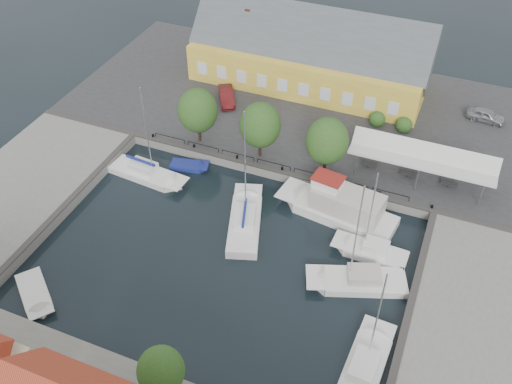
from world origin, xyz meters
TOP-DOWN VIEW (x-y plane):
  - ground at (0.00, 0.00)m, footprint 140.00×140.00m
  - north_quay at (0.00, 23.00)m, footprint 56.00×26.00m
  - west_quay at (-22.00, -2.00)m, footprint 12.00×24.00m
  - east_quay at (22.00, -2.00)m, footprint 12.00×24.00m
  - quay_edge_fittings at (0.02, 4.75)m, footprint 56.00×24.72m
  - warehouse at (-2.60, 28.36)m, footprint 28.56×14.00m
  - tent_canopy at (14.00, 14.50)m, footprint 14.00×4.00m
  - quay_trees at (-2.00, 12.00)m, footprint 18.20×4.20m
  - car_silver at (19.16, 27.59)m, footprint 4.39×2.20m
  - car_red at (-9.52, 20.14)m, footprint 3.73×4.84m
  - center_sailboat at (0.20, 2.82)m, footprint 5.47×9.52m
  - trawler at (8.08, 7.32)m, footprint 12.06×5.08m
  - east_boat_a at (12.01, 3.61)m, footprint 6.86×2.49m
  - east_boat_b at (11.82, -0.03)m, footprint 8.84×5.49m
  - east_boat_c at (14.23, -7.90)m, footprint 3.05×8.55m
  - west_boat_a at (-11.91, 5.50)m, footprint 8.83×3.22m
  - launch_sw at (-12.71, -11.34)m, footprint 5.53×4.99m
  - launch_nw at (-8.62, 8.48)m, footprint 4.28×2.47m

SIDE VIEW (x-z plane):
  - ground at x=0.00m, z-range 0.00..0.00m
  - launch_nw at x=-8.62m, z-range -0.35..0.53m
  - launch_sw at x=-12.71m, z-range -0.40..0.58m
  - east_boat_c at x=14.23m, z-range -5.12..5.64m
  - east_boat_b at x=11.82m, z-range -5.52..6.05m
  - east_boat_a at x=12.01m, z-range -4.64..5.16m
  - west_boat_a at x=-11.91m, z-range -5.45..5.99m
  - center_sailboat at x=0.20m, z-range -5.97..6.70m
  - north_quay at x=0.00m, z-range 0.00..1.00m
  - west_quay at x=-22.00m, z-range 0.00..1.00m
  - east_quay at x=22.00m, z-range 0.00..1.00m
  - trawler at x=8.08m, z-range -1.48..3.52m
  - quay_edge_fittings at x=0.02m, z-range 0.86..1.26m
  - car_silver at x=19.16m, z-range 1.00..2.44m
  - car_red at x=-9.52m, z-range 1.00..2.53m
  - tent_canopy at x=14.00m, z-range 2.27..5.10m
  - warehouse at x=-2.60m, z-range -0.35..9.20m
  - quay_trees at x=-2.00m, z-range 1.73..8.03m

